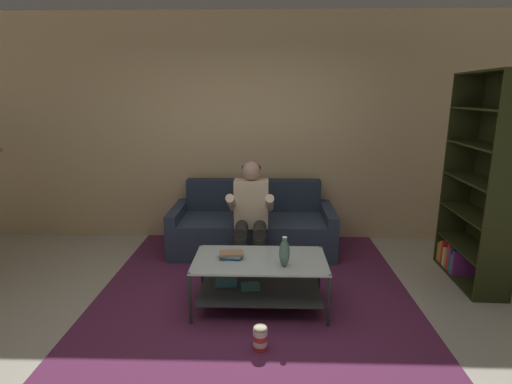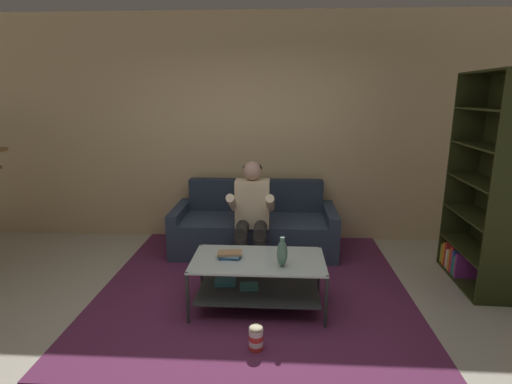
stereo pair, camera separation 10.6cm
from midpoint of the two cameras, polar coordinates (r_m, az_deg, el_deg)
name	(u,v)px [view 1 (the left image)]	position (r m, az deg, el deg)	size (l,w,h in m)	color
ground	(239,342)	(3.37, -3.47, -20.59)	(16.80, 16.80, 0.00)	#B6B09F
back_partition	(251,130)	(5.26, -1.33, 8.82)	(8.40, 0.12, 2.90)	#CFB183
couch	(253,228)	(4.98, -1.09, -5.16)	(1.98, 0.85, 0.84)	#2C384B
person_seated_center	(251,211)	(4.39, -1.42, -2.80)	(0.50, 0.58, 1.19)	#272624
coffee_table	(259,275)	(3.68, -0.48, -11.79)	(1.18, 0.65, 0.47)	#B0C0BE
area_rug	(255,278)	(4.33, -0.81, -12.23)	(3.03, 3.35, 0.01)	#5C2447
vase	(284,253)	(3.43, 3.19, -8.63)	(0.09, 0.09, 0.26)	#4B7261
book_stack	(231,255)	(3.64, -4.38, -8.95)	(0.23, 0.16, 0.06)	#2E60AB
bookshelf	(481,196)	(4.63, 28.89, -0.48)	(0.38, 1.02, 2.12)	#262B11
popcorn_tub	(260,338)	(3.23, -0.39, -20.10)	(0.11, 0.11, 0.21)	red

